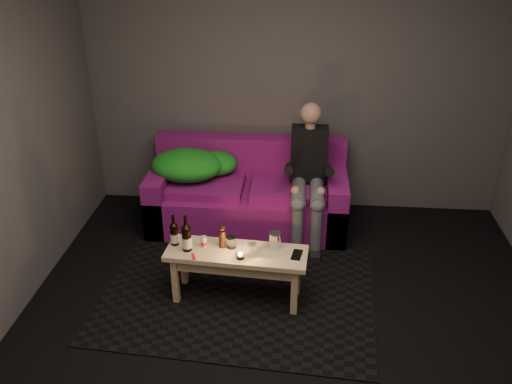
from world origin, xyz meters
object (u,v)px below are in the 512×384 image
beer_bottle_a (174,234)px  beer_bottle_b (187,238)px  person (309,171)px  steel_cup (275,240)px  sofa (249,196)px  coffee_table (237,260)px

beer_bottle_a → beer_bottle_b: beer_bottle_b is taller
person → beer_bottle_b: (-0.90, -1.05, -0.09)m
steel_cup → beer_bottle_a: bearing=-178.5°
sofa → steel_cup: size_ratio=14.59×
person → coffee_table: (-0.53, -1.04, -0.28)m
person → beer_bottle_a: bearing=-135.7°
beer_bottle_b → beer_bottle_a: bearing=147.5°
coffee_table → person: bearing=62.9°
coffee_table → beer_bottle_b: size_ratio=3.68×
beer_bottle_b → steel_cup: bearing=7.9°
sofa → person: 0.67m
beer_bottle_b → person: bearing=49.5°
beer_bottle_b → sofa: bearing=74.1°
coffee_table → steel_cup: size_ratio=8.64×
steel_cup → beer_bottle_b: bearing=-172.1°
steel_cup → sofa: bearing=105.7°
person → steel_cup: 1.00m
beer_bottle_a → person: bearing=44.3°
person → beer_bottle_b: 1.39m
sofa → beer_bottle_a: sofa is taller
sofa → beer_bottle_a: (-0.45, -1.13, 0.24)m
sofa → beer_bottle_b: sofa is taller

